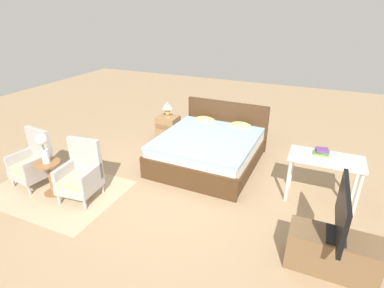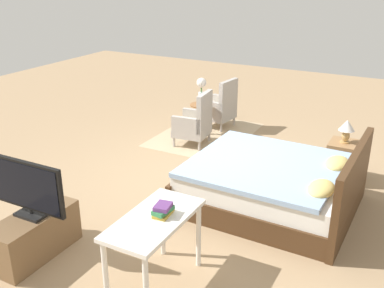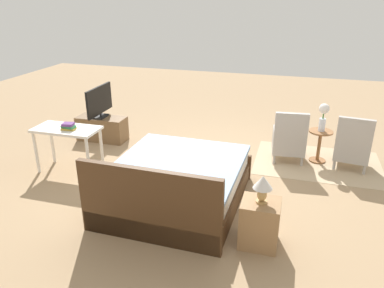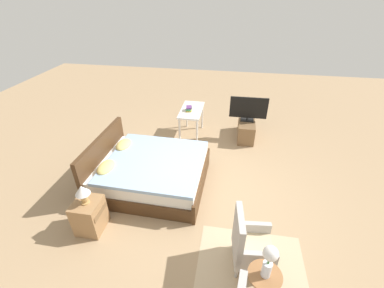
# 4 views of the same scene
# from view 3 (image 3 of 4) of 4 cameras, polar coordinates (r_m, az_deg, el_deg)

# --- Properties ---
(ground_plane) EXTENTS (16.00, 16.00, 0.00)m
(ground_plane) POSITION_cam_3_polar(r_m,az_deg,el_deg) (6.20, 1.11, -4.13)
(ground_plane) COLOR #A38460
(floor_rug) EXTENTS (2.10, 1.50, 0.01)m
(floor_rug) POSITION_cam_3_polar(r_m,az_deg,el_deg) (6.84, 18.52, -2.71)
(floor_rug) COLOR tan
(floor_rug) RESTS_ON ground_plane
(bed) EXTENTS (1.79, 2.06, 0.96)m
(bed) POSITION_cam_3_polar(r_m,az_deg,el_deg) (5.19, -2.45, -6.09)
(bed) COLOR #472D19
(bed) RESTS_ON ground_plane
(armchair_by_window_left) EXTENTS (0.60, 0.60, 0.92)m
(armchair_by_window_left) POSITION_cam_3_polar(r_m,az_deg,el_deg) (6.69, 23.23, -0.41)
(armchair_by_window_left) COLOR #ADA8A3
(armchair_by_window_left) RESTS_ON floor_rug
(armchair_by_window_right) EXTENTS (0.59, 0.59, 0.92)m
(armchair_by_window_right) POSITION_cam_3_polar(r_m,az_deg,el_deg) (6.62, 14.56, 0.51)
(armchair_by_window_right) COLOR #ADA8A3
(armchair_by_window_right) RESTS_ON floor_rug
(side_table) EXTENTS (0.40, 0.40, 0.56)m
(side_table) POSITION_cam_3_polar(r_m,az_deg,el_deg) (6.78, 18.86, 0.26)
(side_table) COLOR #936038
(side_table) RESTS_ON ground_plane
(flower_vase) EXTENTS (0.17, 0.17, 0.48)m
(flower_vase) POSITION_cam_3_polar(r_m,az_deg,el_deg) (6.62, 19.40, 4.28)
(flower_vase) COLOR silver
(flower_vase) RESTS_ON side_table
(nightstand) EXTENTS (0.44, 0.41, 0.56)m
(nightstand) POSITION_cam_3_polar(r_m,az_deg,el_deg) (4.47, 10.27, -11.79)
(nightstand) COLOR #997047
(nightstand) RESTS_ON ground_plane
(table_lamp) EXTENTS (0.22, 0.22, 0.33)m
(table_lamp) POSITION_cam_3_polar(r_m,az_deg,el_deg) (4.22, 10.73, -6.21)
(table_lamp) COLOR tan
(table_lamp) RESTS_ON nightstand
(tv_stand) EXTENTS (0.96, 0.40, 0.47)m
(tv_stand) POSITION_cam_3_polar(r_m,az_deg,el_deg) (7.61, -13.54, 2.30)
(tv_stand) COLOR brown
(tv_stand) RESTS_ON ground_plane
(tv_flatscreen) EXTENTS (0.20, 0.91, 0.61)m
(tv_flatscreen) POSITION_cam_3_polar(r_m,az_deg,el_deg) (7.44, -13.94, 6.31)
(tv_flatscreen) COLOR black
(tv_flatscreen) RESTS_ON tv_stand
(vanity_desk) EXTENTS (1.04, 0.52, 0.75)m
(vanity_desk) POSITION_cam_3_polar(r_m,az_deg,el_deg) (6.29, -18.50, 1.37)
(vanity_desk) COLOR silver
(vanity_desk) RESTS_ON ground_plane
(book_stack) EXTENTS (0.22, 0.16, 0.11)m
(book_stack) POSITION_cam_3_polar(r_m,az_deg,el_deg) (6.16, -18.32, 2.56)
(book_stack) COLOR #B79333
(book_stack) RESTS_ON vanity_desk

